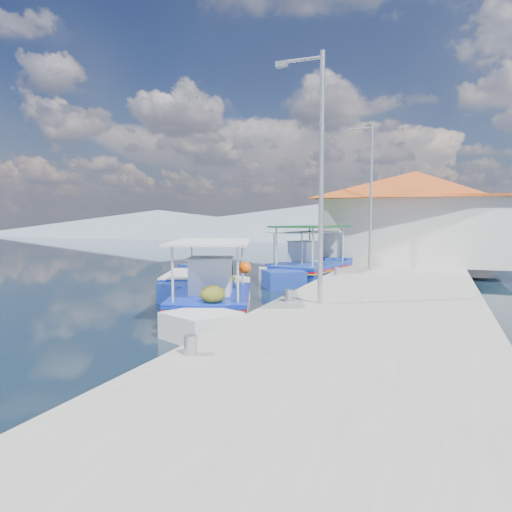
% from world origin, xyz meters
% --- Properties ---
extents(ground, '(160.00, 160.00, 0.00)m').
position_xyz_m(ground, '(0.00, 0.00, 0.00)').
color(ground, black).
rests_on(ground, ground).
extents(quay, '(5.00, 44.00, 0.50)m').
position_xyz_m(quay, '(5.90, 6.00, 0.25)').
color(quay, '#A4A39A').
rests_on(quay, ground).
extents(bollards, '(0.20, 17.20, 0.30)m').
position_xyz_m(bollards, '(3.80, 5.25, 0.65)').
color(bollards, '#A5A8AD').
rests_on(bollards, quay).
extents(main_caique, '(3.47, 6.28, 2.21)m').
position_xyz_m(main_caique, '(1.74, 1.96, 0.43)').
color(main_caique, silver).
rests_on(main_caique, ground).
extents(caique_green_canopy, '(2.84, 6.72, 2.56)m').
position_xyz_m(caique_green_canopy, '(2.34, 9.90, 0.38)').
color(caique_green_canopy, '#193799').
rests_on(caique_green_canopy, ground).
extents(caique_blue_hull, '(3.12, 5.50, 1.05)m').
position_xyz_m(caique_blue_hull, '(-0.66, 5.26, 0.28)').
color(caique_blue_hull, '#193799').
rests_on(caique_blue_hull, ground).
extents(caique_far, '(3.36, 6.08, 2.27)m').
position_xyz_m(caique_far, '(1.91, 11.03, 0.42)').
color(caique_far, silver).
rests_on(caique_far, ground).
extents(harbor_building, '(10.49, 10.49, 4.40)m').
position_xyz_m(harbor_building, '(6.20, 15.00, 2.78)').
color(harbor_building, silver).
rests_on(harbor_building, quay).
extents(lamp_post_near, '(1.21, 0.14, 6.00)m').
position_xyz_m(lamp_post_near, '(4.51, 2.00, 3.85)').
color(lamp_post_near, '#A5A8AD').
rests_on(lamp_post_near, quay).
extents(lamp_post_far, '(1.21, 0.14, 6.00)m').
position_xyz_m(lamp_post_far, '(4.51, 11.00, 3.85)').
color(lamp_post_far, '#A5A8AD').
rests_on(lamp_post_far, quay).
extents(mountain_ridge, '(171.40, 96.00, 5.50)m').
position_xyz_m(mountain_ridge, '(6.54, 56.00, 2.04)').
color(mountain_ridge, slate).
rests_on(mountain_ridge, ground).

